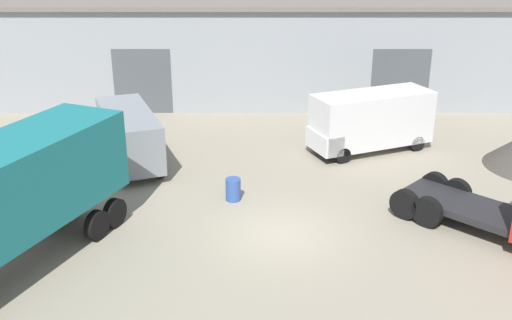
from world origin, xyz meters
name	(u,v)px	position (x,y,z in m)	size (l,w,h in m)	color
ground_plane	(279,234)	(0.00, 0.00, 0.00)	(60.00, 60.00, 0.00)	gray
warehouse_building	(268,48)	(0.00, 17.84, 2.93)	(32.73, 8.19, 5.84)	#93999E
delivery_van_grey	(127,134)	(-6.44, 6.62, 1.32)	(3.91, 6.03, 2.40)	gray
delivery_van_white	(368,120)	(4.36, 8.04, 1.50)	(6.02, 4.04, 2.77)	silver
oil_drum	(232,189)	(-1.72, 2.71, 0.44)	(0.58, 0.58, 0.88)	#33519E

